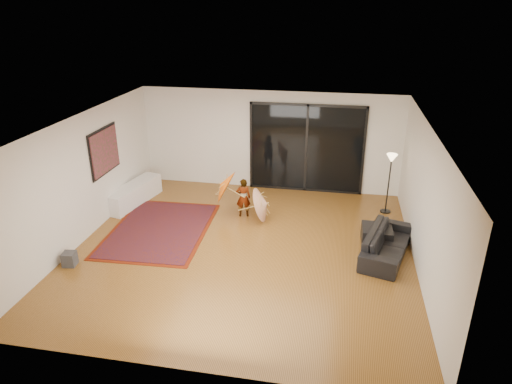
% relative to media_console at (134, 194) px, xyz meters
% --- Properties ---
extents(floor, '(7.00, 7.00, 0.00)m').
position_rel_media_console_xyz_m(floor, '(3.25, -1.79, -0.26)').
color(floor, '#905F27').
rests_on(floor, ground).
extents(ceiling, '(7.00, 7.00, 0.00)m').
position_rel_media_console_xyz_m(ceiling, '(3.25, -1.79, 2.44)').
color(ceiling, white).
rests_on(ceiling, wall_back).
extents(wall_back, '(7.00, 0.00, 7.00)m').
position_rel_media_console_xyz_m(wall_back, '(3.25, 1.71, 1.09)').
color(wall_back, silver).
rests_on(wall_back, floor).
extents(wall_front, '(7.00, 0.00, 7.00)m').
position_rel_media_console_xyz_m(wall_front, '(3.25, -5.29, 1.09)').
color(wall_front, silver).
rests_on(wall_front, floor).
extents(wall_left, '(0.00, 7.00, 7.00)m').
position_rel_media_console_xyz_m(wall_left, '(-0.25, -1.79, 1.09)').
color(wall_left, silver).
rests_on(wall_left, floor).
extents(wall_right, '(0.00, 7.00, 7.00)m').
position_rel_media_console_xyz_m(wall_right, '(6.75, -1.79, 1.09)').
color(wall_right, silver).
rests_on(wall_right, floor).
extents(sliding_door, '(3.06, 0.07, 2.40)m').
position_rel_media_console_xyz_m(sliding_door, '(4.25, 1.67, 0.94)').
color(sliding_door, black).
rests_on(sliding_door, wall_back).
extents(painting, '(0.04, 1.28, 1.08)m').
position_rel_media_console_xyz_m(painting, '(-0.21, -0.79, 1.39)').
color(painting, black).
rests_on(painting, wall_left).
extents(media_console, '(0.82, 1.90, 0.51)m').
position_rel_media_console_xyz_m(media_console, '(0.00, 0.00, 0.00)').
color(media_console, white).
rests_on(media_console, floor).
extents(speaker, '(0.28, 0.28, 0.28)m').
position_rel_media_console_xyz_m(speaker, '(0.00, -3.05, -0.12)').
color(speaker, '#424244').
rests_on(speaker, floor).
extents(persian_rug, '(2.28, 3.11, 0.02)m').
position_rel_media_console_xyz_m(persian_rug, '(1.19, -1.30, -0.25)').
color(persian_rug, '#601A08').
rests_on(persian_rug, floor).
extents(sofa, '(1.23, 2.02, 0.55)m').
position_rel_media_console_xyz_m(sofa, '(6.20, -1.50, 0.02)').
color(sofa, black).
rests_on(sofa, floor).
extents(ottoman, '(0.65, 0.65, 0.36)m').
position_rel_media_console_xyz_m(ottoman, '(6.03, -0.99, -0.07)').
color(ottoman, black).
rests_on(ottoman, floor).
extents(floor_lamp, '(0.26, 0.26, 1.51)m').
position_rel_media_console_xyz_m(floor_lamp, '(6.35, 0.64, 0.93)').
color(floor_lamp, black).
rests_on(floor_lamp, floor).
extents(child, '(0.39, 0.31, 0.96)m').
position_rel_media_console_xyz_m(child, '(2.93, -0.22, 0.23)').
color(child, '#999999').
rests_on(child, floor).
extents(parasol_orange, '(0.54, 0.84, 0.87)m').
position_rel_media_console_xyz_m(parasol_orange, '(2.38, -0.27, 0.48)').
color(parasol_orange, orange).
rests_on(parasol_orange, child).
extents(parasol_white, '(0.53, 0.83, 0.90)m').
position_rel_media_console_xyz_m(parasol_white, '(3.53, -0.37, 0.25)').
color(parasol_white, silver).
rests_on(parasol_white, floor).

